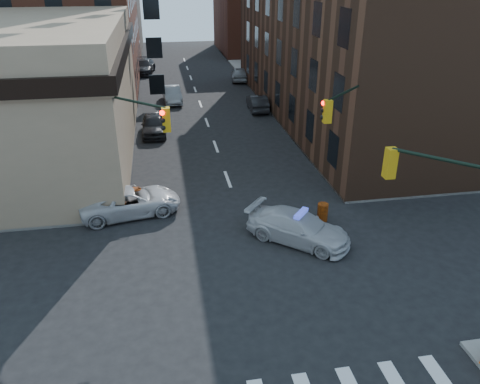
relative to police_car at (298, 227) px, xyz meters
name	(u,v)px	position (x,y,z in m)	size (l,w,h in m)	color
ground	(261,272)	(-2.30, -2.21, -0.74)	(140.00, 140.00, 0.00)	black
sidewalk_ne	(398,83)	(20.70, 30.54, -0.66)	(34.00, 54.50, 0.15)	gray
commercial_row_ne	(357,33)	(10.70, 20.29, 6.26)	(14.00, 34.00, 14.00)	#492C1D
filler_ne	(271,10)	(11.70, 55.79, 5.26)	(16.00, 16.00, 12.00)	brown
signal_pole_nw	(121,145)	(-8.15, 3.13, 3.60)	(3.58, 3.67, 8.00)	black
signal_pole_ne	(351,132)	(3.54, 3.14, 3.60)	(3.67, 3.58, 8.00)	black
tree_ne_near	(282,69)	(5.20, 23.79, 2.75)	(3.00, 3.00, 4.85)	black
tree_ne_far	(263,54)	(5.20, 31.79, 2.75)	(3.00, 3.00, 4.85)	black
police_car	(298,227)	(0.00, 0.00, 0.00)	(2.07, 5.10, 1.48)	#BABABE
pickup	(130,201)	(-8.10, 4.21, 0.00)	(2.45, 5.32, 1.48)	#B8B8BC
parked_car_wnear	(154,125)	(-6.77, 17.45, 0.05)	(1.86, 4.63, 1.58)	black
parked_car_wfar	(172,95)	(-4.93, 26.93, 0.02)	(1.62, 4.64, 1.53)	gray
parked_car_wdeep	(144,67)	(-7.80, 41.30, 0.09)	(2.32, 5.70, 1.65)	black
parked_car_enear	(257,103)	(2.71, 22.71, -0.02)	(1.52, 4.37, 1.44)	black
parked_car_efar	(240,74)	(3.20, 35.22, 0.03)	(1.82, 4.53, 1.54)	gray
pedestrian_a	(42,200)	(-12.60, 4.59, 0.27)	(0.63, 0.41, 1.72)	black
pedestrian_b	(82,192)	(-10.66, 5.13, 0.36)	(0.92, 0.72, 1.89)	black
barrel_road	(322,212)	(1.81, 1.69, -0.24)	(0.56, 0.56, 0.99)	red
barrel_bank	(137,197)	(-7.80, 5.11, -0.22)	(0.59, 0.59, 1.05)	#C83B09
barricade_nw_a	(116,211)	(-8.80, 3.49, -0.13)	(1.22, 0.61, 0.92)	#DB5A0A
barricade_nw_b	(53,207)	(-12.09, 4.45, -0.13)	(1.22, 0.61, 0.91)	#CD6609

